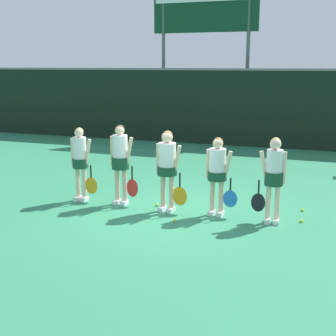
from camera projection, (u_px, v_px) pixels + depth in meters
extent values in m
plane|color=#2D7F56|center=(170.00, 211.00, 9.85)|extent=(140.00, 140.00, 0.00)
cube|color=black|center=(245.00, 109.00, 17.27)|extent=(60.00, 0.06, 2.79)
cube|color=slate|center=(246.00, 69.00, 16.96)|extent=(60.00, 0.08, 0.08)
cylinder|color=#515156|center=(164.00, 69.00, 18.86)|extent=(0.14, 0.14, 5.61)
cylinder|color=#515156|center=(247.00, 70.00, 17.75)|extent=(0.14, 0.14, 5.61)
cube|color=#0F3823|center=(205.00, 13.00, 17.85)|extent=(4.13, 0.12, 1.40)
cylinder|color=beige|center=(84.00, 184.00, 10.49)|extent=(0.10, 0.10, 0.79)
cylinder|color=beige|center=(78.00, 183.00, 10.54)|extent=(0.10, 0.10, 0.79)
cube|color=white|center=(84.00, 199.00, 10.54)|extent=(0.12, 0.24, 0.09)
cube|color=white|center=(78.00, 198.00, 10.59)|extent=(0.12, 0.24, 0.09)
cylinder|color=#16422B|center=(80.00, 163.00, 10.41)|extent=(0.34, 0.34, 0.21)
cylinder|color=white|center=(80.00, 152.00, 10.36)|extent=(0.30, 0.30, 0.66)
sphere|color=beige|center=(79.00, 133.00, 10.26)|extent=(0.20, 0.20, 0.20)
sphere|color=#D8B772|center=(79.00, 132.00, 10.28)|extent=(0.18, 0.18, 0.18)
cylinder|color=beige|center=(87.00, 153.00, 10.30)|extent=(0.21, 0.08, 0.63)
cylinder|color=beige|center=(73.00, 152.00, 10.41)|extent=(0.08, 0.08, 0.62)
cylinder|color=black|center=(91.00, 171.00, 10.35)|extent=(0.03, 0.03, 0.28)
ellipsoid|color=orange|center=(91.00, 186.00, 10.42)|extent=(0.30, 0.03, 0.38)
cylinder|color=beige|center=(125.00, 186.00, 10.21)|extent=(0.10, 0.10, 0.83)
cylinder|color=beige|center=(117.00, 185.00, 10.27)|extent=(0.10, 0.10, 0.83)
cube|color=white|center=(124.00, 203.00, 10.26)|extent=(0.11, 0.24, 0.09)
cube|color=white|center=(117.00, 202.00, 10.32)|extent=(0.11, 0.24, 0.09)
cylinder|color=#16422B|center=(120.00, 163.00, 10.13)|extent=(0.37, 0.37, 0.26)
cylinder|color=white|center=(120.00, 151.00, 10.07)|extent=(0.33, 0.33, 0.70)
sphere|color=beige|center=(120.00, 130.00, 9.97)|extent=(0.20, 0.20, 0.20)
sphere|color=#4C331E|center=(120.00, 129.00, 9.98)|extent=(0.19, 0.19, 0.19)
cylinder|color=beige|center=(129.00, 152.00, 10.00)|extent=(0.21, 0.08, 0.67)
cylinder|color=beige|center=(112.00, 151.00, 10.14)|extent=(0.08, 0.08, 0.66)
cylinder|color=black|center=(132.00, 172.00, 10.05)|extent=(0.03, 0.03, 0.29)
ellipsoid|color=red|center=(132.00, 188.00, 10.13)|extent=(0.27, 0.03, 0.40)
cylinder|color=beige|center=(171.00, 193.00, 9.70)|extent=(0.10, 0.10, 0.81)
cylinder|color=beige|center=(163.00, 192.00, 9.78)|extent=(0.10, 0.10, 0.81)
cube|color=white|center=(171.00, 210.00, 9.75)|extent=(0.14, 0.25, 0.09)
cube|color=white|center=(162.00, 209.00, 9.83)|extent=(0.14, 0.25, 0.09)
cylinder|color=#16422B|center=(167.00, 171.00, 9.64)|extent=(0.41, 0.41, 0.18)
cylinder|color=white|center=(167.00, 158.00, 9.58)|extent=(0.36, 0.36, 0.64)
sphere|color=beige|center=(167.00, 137.00, 9.49)|extent=(0.23, 0.23, 0.23)
sphere|color=olive|center=(168.00, 136.00, 9.50)|extent=(0.21, 0.21, 0.21)
cylinder|color=beige|center=(177.00, 160.00, 9.49)|extent=(0.21, 0.10, 0.61)
cylinder|color=beige|center=(158.00, 158.00, 9.68)|extent=(0.08, 0.08, 0.61)
cylinder|color=black|center=(180.00, 180.00, 9.53)|extent=(0.03, 0.03, 0.29)
ellipsoid|color=orange|center=(180.00, 196.00, 9.60)|extent=(0.31, 0.03, 0.40)
cylinder|color=beige|center=(221.00, 197.00, 9.46)|extent=(0.10, 0.10, 0.76)
cylinder|color=beige|center=(212.00, 196.00, 9.53)|extent=(0.10, 0.10, 0.76)
cube|color=white|center=(220.00, 214.00, 9.50)|extent=(0.12, 0.25, 0.09)
cube|color=white|center=(212.00, 213.00, 9.57)|extent=(0.12, 0.25, 0.09)
cylinder|color=#16422B|center=(217.00, 176.00, 9.40)|extent=(0.39, 0.39, 0.18)
cylinder|color=white|center=(217.00, 164.00, 9.34)|extent=(0.34, 0.34, 0.62)
sphere|color=beige|center=(218.00, 144.00, 9.25)|extent=(0.21, 0.21, 0.21)
sphere|color=olive|center=(218.00, 142.00, 9.27)|extent=(0.19, 0.19, 0.19)
cylinder|color=beige|center=(227.00, 165.00, 9.27)|extent=(0.20, 0.09, 0.59)
cylinder|color=beige|center=(208.00, 164.00, 9.42)|extent=(0.08, 0.08, 0.59)
cylinder|color=black|center=(231.00, 184.00, 9.30)|extent=(0.03, 0.03, 0.25)
ellipsoid|color=blue|center=(230.00, 199.00, 9.37)|extent=(0.29, 0.03, 0.35)
cylinder|color=beige|center=(277.00, 203.00, 8.99)|extent=(0.10, 0.10, 0.79)
cylinder|color=beige|center=(268.00, 203.00, 9.03)|extent=(0.10, 0.10, 0.79)
cube|color=white|center=(276.00, 221.00, 9.04)|extent=(0.13, 0.25, 0.09)
cube|color=white|center=(267.00, 221.00, 9.08)|extent=(0.13, 0.25, 0.09)
cylinder|color=#16422B|center=(274.00, 179.00, 8.91)|extent=(0.35, 0.35, 0.26)
cylinder|color=white|center=(274.00, 167.00, 8.86)|extent=(0.31, 0.31, 0.65)
sphere|color=beige|center=(276.00, 144.00, 8.76)|extent=(0.21, 0.21, 0.21)
sphere|color=#D8B772|center=(276.00, 143.00, 8.78)|extent=(0.20, 0.20, 0.20)
cylinder|color=beige|center=(264.00, 167.00, 8.91)|extent=(0.21, 0.09, 0.62)
cylinder|color=beige|center=(284.00, 168.00, 8.81)|extent=(0.08, 0.08, 0.62)
cylinder|color=black|center=(259.00, 187.00, 9.00)|extent=(0.03, 0.03, 0.27)
ellipsoid|color=black|center=(258.00, 203.00, 9.06)|extent=(0.27, 0.03, 0.37)
sphere|color=#CCE033|center=(301.00, 221.00, 9.10)|extent=(0.07, 0.07, 0.07)
sphere|color=#CCE033|center=(303.00, 210.00, 9.79)|extent=(0.06, 0.06, 0.06)
sphere|color=#CCE033|center=(175.00, 220.00, 9.13)|extent=(0.07, 0.07, 0.07)
sphere|color=#CCE033|center=(83.00, 185.00, 11.84)|extent=(0.07, 0.07, 0.07)
sphere|color=#CCE033|center=(174.00, 188.00, 11.48)|extent=(0.06, 0.06, 0.06)
sphere|color=#CCE033|center=(157.00, 205.00, 10.16)|extent=(0.07, 0.07, 0.07)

